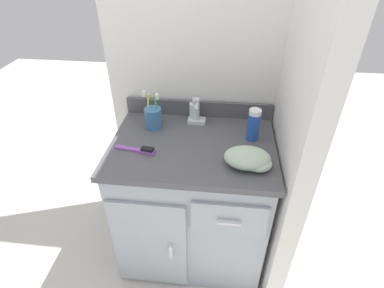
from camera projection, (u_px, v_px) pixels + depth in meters
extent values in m
plane|color=beige|center=(193.00, 245.00, 1.84)|extent=(6.00, 6.00, 0.00)
cube|color=silver|center=(200.00, 50.00, 1.47)|extent=(0.95, 0.08, 2.20)
cube|color=silver|center=(304.00, 80.00, 1.16)|extent=(0.08, 0.64, 2.20)
cube|color=#9EA8B2|center=(193.00, 203.00, 1.63)|extent=(0.74, 0.52, 0.73)
cube|color=#9EA8B2|center=(150.00, 246.00, 1.45)|extent=(0.36, 0.02, 0.59)
cube|color=#9EA8B2|center=(229.00, 219.00, 1.27)|extent=(0.33, 0.02, 0.18)
cube|color=silver|center=(171.00, 252.00, 1.42)|extent=(0.02, 0.02, 0.09)
cube|color=silver|center=(229.00, 223.00, 1.26)|extent=(0.10, 0.02, 0.01)
cube|color=#4C4C51|center=(193.00, 147.00, 1.41)|extent=(0.77, 0.56, 0.03)
ellipsoid|color=#46464B|center=(193.00, 161.00, 1.45)|extent=(0.32, 0.33, 0.20)
cylinder|color=silver|center=(193.00, 175.00, 1.51)|extent=(0.03, 0.03, 0.01)
cube|color=#4C4C51|center=(198.00, 108.00, 1.59)|extent=(0.77, 0.02, 0.09)
cube|color=silver|center=(197.00, 121.00, 1.55)|extent=(0.09, 0.06, 0.02)
cylinder|color=silver|center=(197.00, 112.00, 1.52)|extent=(0.02, 0.02, 0.08)
cylinder|color=silver|center=(196.00, 107.00, 1.47)|extent=(0.02, 0.06, 0.02)
sphere|color=silver|center=(197.00, 100.00, 1.49)|extent=(0.03, 0.03, 0.03)
cylinder|color=teal|center=(153.00, 118.00, 1.49)|extent=(0.08, 0.08, 0.11)
cylinder|color=green|center=(157.00, 112.00, 1.47)|extent=(0.02, 0.01, 0.17)
cube|color=white|center=(157.00, 97.00, 1.42)|extent=(0.01, 0.02, 0.03)
cylinder|color=yellow|center=(148.00, 110.00, 1.47)|extent=(0.03, 0.01, 0.18)
cube|color=white|center=(144.00, 93.00, 1.42)|extent=(0.02, 0.02, 0.03)
cylinder|color=silver|center=(194.00, 112.00, 1.54)|extent=(0.05, 0.05, 0.10)
cylinder|color=silver|center=(195.00, 101.00, 1.50)|extent=(0.02, 0.02, 0.03)
cylinder|color=silver|center=(194.00, 100.00, 1.48)|extent=(0.01, 0.03, 0.01)
cylinder|color=#234CB2|center=(253.00, 127.00, 1.39)|extent=(0.06, 0.06, 0.13)
cylinder|color=white|center=(255.00, 112.00, 1.35)|extent=(0.06, 0.06, 0.02)
cube|color=purple|center=(128.00, 149.00, 1.36)|extent=(0.13, 0.04, 0.01)
cube|color=purple|center=(148.00, 152.00, 1.34)|extent=(0.07, 0.04, 0.02)
cube|color=black|center=(147.00, 149.00, 1.33)|extent=(0.06, 0.04, 0.01)
ellipsoid|color=#A8BCA3|center=(247.00, 158.00, 1.25)|extent=(0.20, 0.14, 0.08)
ellipsoid|color=#B0C6AB|center=(258.00, 163.00, 1.24)|extent=(0.12, 0.10, 0.06)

